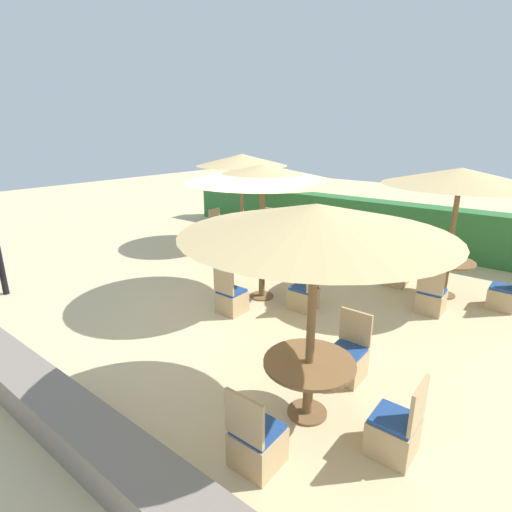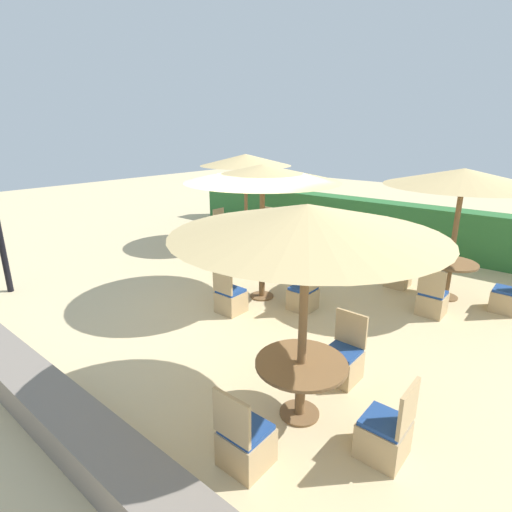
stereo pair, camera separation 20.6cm
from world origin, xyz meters
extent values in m
plane|color=#D1BA8C|center=(0.00, 0.00, 0.00)|extent=(40.00, 40.00, 0.00)
cube|color=#2D6B33|center=(0.00, 5.93, 0.65)|extent=(13.00, 0.70, 1.30)
cube|color=slate|center=(0.00, -3.70, 0.21)|extent=(10.00, 0.56, 0.43)
cylinder|color=brown|center=(2.95, 3.10, 1.26)|extent=(0.10, 0.10, 2.52)
cone|color=tan|center=(2.95, 3.10, 2.44)|extent=(2.87, 2.87, 0.32)
cylinder|color=brown|center=(2.95, 3.10, 0.01)|extent=(0.48, 0.48, 0.03)
cylinder|color=brown|center=(2.95, 3.10, 0.36)|extent=(0.12, 0.12, 0.72)
cylinder|color=brown|center=(2.95, 3.10, 0.74)|extent=(1.04, 1.04, 0.04)
cube|color=tan|center=(2.97, 2.12, 0.20)|extent=(0.46, 0.46, 0.40)
cube|color=navy|center=(2.97, 2.12, 0.43)|extent=(0.42, 0.42, 0.05)
cube|color=tan|center=(2.97, 1.91, 0.69)|extent=(0.46, 0.04, 0.48)
cube|color=tan|center=(1.97, 3.08, 0.20)|extent=(0.46, 0.46, 0.40)
cube|color=navy|center=(1.97, 3.08, 0.43)|extent=(0.42, 0.42, 0.05)
cube|color=tan|center=(1.76, 3.08, 0.69)|extent=(0.04, 0.46, 0.48)
cube|color=tan|center=(3.98, 3.13, 0.20)|extent=(0.46, 0.46, 0.40)
cube|color=navy|center=(3.98, 3.13, 0.43)|extent=(0.42, 0.42, 0.05)
cylinder|color=brown|center=(-2.83, 3.54, 1.27)|extent=(0.10, 0.10, 2.54)
cone|color=tan|center=(-2.83, 3.54, 2.46)|extent=(2.59, 2.59, 0.32)
cylinder|color=brown|center=(-2.83, 3.54, 0.01)|extent=(0.48, 0.48, 0.03)
cylinder|color=brown|center=(-2.83, 3.54, 0.33)|extent=(0.12, 0.12, 0.66)
cylinder|color=brown|center=(-2.83, 3.54, 0.68)|extent=(1.02, 1.02, 0.04)
cube|color=tan|center=(-3.73, 3.51, 0.20)|extent=(0.46, 0.46, 0.40)
cube|color=navy|center=(-3.73, 3.51, 0.43)|extent=(0.42, 0.42, 0.05)
cube|color=tan|center=(-3.94, 3.51, 0.69)|extent=(0.04, 0.46, 0.48)
cube|color=tan|center=(-2.82, 4.49, 0.20)|extent=(0.46, 0.46, 0.40)
cube|color=navy|center=(-2.82, 4.49, 0.43)|extent=(0.42, 0.42, 0.05)
cube|color=tan|center=(-2.82, 4.70, 0.69)|extent=(0.46, 0.04, 0.48)
cylinder|color=brown|center=(0.05, 0.73, 1.29)|extent=(0.10, 0.10, 2.59)
cone|color=tan|center=(0.05, 0.73, 2.51)|extent=(2.96, 2.96, 0.32)
cylinder|color=brown|center=(0.05, 0.73, 0.01)|extent=(0.48, 0.48, 0.03)
cylinder|color=brown|center=(0.05, 0.73, 0.34)|extent=(0.12, 0.12, 0.69)
cylinder|color=brown|center=(0.05, 0.73, 0.71)|extent=(1.00, 1.00, 0.04)
cube|color=tan|center=(1.01, 0.78, 0.20)|extent=(0.46, 0.46, 0.40)
cube|color=navy|center=(1.01, 0.78, 0.43)|extent=(0.42, 0.42, 0.05)
cube|color=tan|center=(1.22, 0.78, 0.69)|extent=(0.04, 0.46, 0.48)
cube|color=tan|center=(0.04, -0.18, 0.20)|extent=(0.46, 0.46, 0.40)
cube|color=navy|center=(0.04, -0.18, 0.43)|extent=(0.42, 0.42, 0.05)
cube|color=tan|center=(0.04, -0.39, 0.69)|extent=(0.46, 0.04, 0.48)
cylinder|color=brown|center=(2.62, -1.73, 1.24)|extent=(0.10, 0.10, 2.48)
cone|color=tan|center=(2.62, -1.73, 2.40)|extent=(2.87, 2.87, 0.32)
cylinder|color=brown|center=(2.62, -1.73, 0.01)|extent=(0.48, 0.48, 0.03)
cylinder|color=brown|center=(2.62, -1.73, 0.34)|extent=(0.12, 0.12, 0.68)
cylinder|color=brown|center=(2.62, -1.73, 0.70)|extent=(1.08, 1.08, 0.04)
cube|color=tan|center=(2.66, -0.77, 0.20)|extent=(0.46, 0.46, 0.40)
cube|color=navy|center=(2.66, -0.77, 0.43)|extent=(0.42, 0.42, 0.05)
cube|color=tan|center=(2.66, -0.56, 0.69)|extent=(0.46, 0.04, 0.48)
cube|color=tan|center=(3.64, -1.70, 0.20)|extent=(0.46, 0.46, 0.40)
cube|color=navy|center=(3.64, -1.70, 0.43)|extent=(0.42, 0.42, 0.05)
cube|color=tan|center=(3.85, -1.70, 0.69)|extent=(0.04, 0.46, 0.48)
cube|color=tan|center=(2.62, -2.70, 0.20)|extent=(0.46, 0.46, 0.40)
cube|color=navy|center=(2.62, -2.70, 0.43)|extent=(0.42, 0.42, 0.05)
cube|color=tan|center=(2.62, -2.91, 0.69)|extent=(0.46, 0.04, 0.48)
camera|label=1|loc=(4.63, -5.28, 3.29)|focal=28.00mm
camera|label=2|loc=(4.79, -5.15, 3.29)|focal=28.00mm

